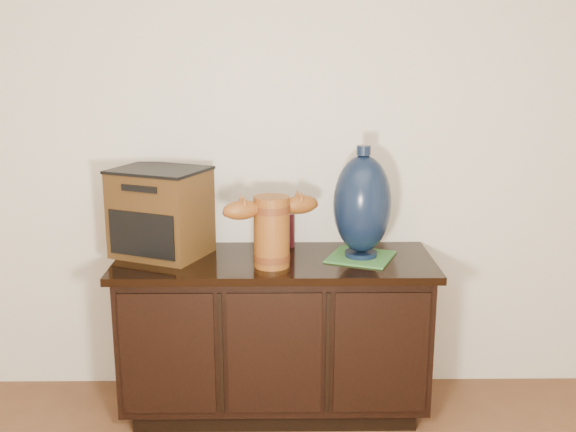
{
  "coord_description": "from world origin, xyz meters",
  "views": [
    {
      "loc": [
        0.03,
        -0.73,
        1.69
      ],
      "look_at": [
        0.06,
        2.18,
        0.97
      ],
      "focal_mm": 42.0,
      "sensor_mm": 36.0,
      "label": 1
    }
  ],
  "objects_px": {
    "sideboard": "(275,333)",
    "terracotta_vessel": "(272,227)",
    "tv_radio": "(161,212)",
    "lamp_base": "(362,205)",
    "spray_can": "(288,228)"
  },
  "relations": [
    {
      "from": "tv_radio",
      "to": "lamp_base",
      "type": "height_order",
      "value": "lamp_base"
    },
    {
      "from": "spray_can",
      "to": "terracotta_vessel",
      "type": "bearing_deg",
      "value": -103.71
    },
    {
      "from": "tv_radio",
      "to": "lamp_base",
      "type": "relative_size",
      "value": 0.98
    },
    {
      "from": "sideboard",
      "to": "terracotta_vessel",
      "type": "xyz_separation_m",
      "value": [
        -0.01,
        -0.11,
        0.55
      ]
    },
    {
      "from": "sideboard",
      "to": "lamp_base",
      "type": "distance_m",
      "value": 0.74
    },
    {
      "from": "sideboard",
      "to": "tv_radio",
      "type": "height_order",
      "value": "tv_radio"
    },
    {
      "from": "sideboard",
      "to": "terracotta_vessel",
      "type": "bearing_deg",
      "value": -95.96
    },
    {
      "from": "tv_radio",
      "to": "lamp_base",
      "type": "distance_m",
      "value": 0.93
    },
    {
      "from": "tv_radio",
      "to": "lamp_base",
      "type": "xyz_separation_m",
      "value": [
        0.93,
        -0.06,
        0.05
      ]
    },
    {
      "from": "sideboard",
      "to": "lamp_base",
      "type": "bearing_deg",
      "value": 1.86
    },
    {
      "from": "terracotta_vessel",
      "to": "spray_can",
      "type": "bearing_deg",
      "value": 54.47
    },
    {
      "from": "lamp_base",
      "to": "spray_can",
      "type": "relative_size",
      "value": 2.64
    },
    {
      "from": "sideboard",
      "to": "lamp_base",
      "type": "xyz_separation_m",
      "value": [
        0.4,
        0.01,
        0.62
      ]
    },
    {
      "from": "lamp_base",
      "to": "tv_radio",
      "type": "bearing_deg",
      "value": 176.04
    },
    {
      "from": "sideboard",
      "to": "tv_radio",
      "type": "distance_m",
      "value": 0.78
    }
  ]
}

